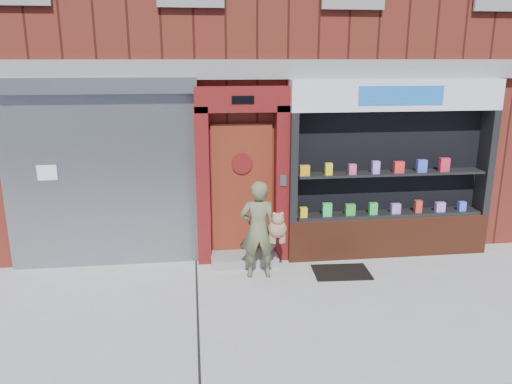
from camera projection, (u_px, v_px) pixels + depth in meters
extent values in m
plane|color=#9E9E99|center=(312.00, 309.00, 6.82)|extent=(80.00, 80.00, 0.00)
cube|color=#5F1D15|center=(256.00, 28.00, 11.53)|extent=(12.00, 8.00, 8.00)
cube|color=gray|center=(289.00, 69.00, 7.84)|extent=(12.00, 0.16, 0.30)
cube|color=gray|center=(102.00, 183.00, 7.95)|extent=(3.00, 0.10, 2.80)
cube|color=slate|center=(93.00, 86.00, 7.49)|extent=(3.10, 0.30, 0.24)
cube|color=white|center=(47.00, 173.00, 7.73)|extent=(0.30, 0.01, 0.24)
cube|color=#5F1010|center=(203.00, 187.00, 8.09)|extent=(0.22, 0.28, 2.60)
cube|color=#5F1010|center=(282.00, 184.00, 8.25)|extent=(0.22, 0.28, 2.60)
cube|color=#5F1010|center=(242.00, 99.00, 7.81)|extent=(1.50, 0.28, 0.40)
cube|color=black|center=(243.00, 100.00, 7.67)|extent=(0.35, 0.01, 0.12)
cube|color=maroon|center=(242.00, 190.00, 8.30)|extent=(1.00, 0.06, 2.20)
cylinder|color=black|center=(242.00, 164.00, 8.15)|extent=(0.28, 0.02, 0.28)
cylinder|color=#5F1010|center=(242.00, 164.00, 8.14)|extent=(0.34, 0.02, 0.34)
cube|color=gray|center=(244.00, 259.00, 8.34)|extent=(1.10, 0.55, 0.15)
cube|color=slate|center=(283.00, 181.00, 8.08)|extent=(0.10, 0.02, 0.18)
cube|color=#612917|center=(386.00, 235.00, 8.67)|extent=(3.50, 0.40, 0.70)
cube|color=black|center=(292.00, 167.00, 8.14)|extent=(0.12, 0.40, 1.80)
cube|color=black|center=(485.00, 162.00, 8.55)|extent=(0.12, 0.40, 1.80)
cube|color=black|center=(387.00, 162.00, 8.52)|extent=(3.30, 0.03, 1.80)
cube|color=black|center=(388.00, 214.00, 8.57)|extent=(3.20, 0.36, 0.06)
cube|color=black|center=(391.00, 173.00, 8.38)|extent=(3.20, 0.36, 0.04)
cube|color=white|center=(396.00, 95.00, 8.05)|extent=(3.50, 0.40, 0.50)
cube|color=blue|center=(401.00, 96.00, 7.85)|extent=(1.40, 0.01, 0.30)
cube|color=yellow|center=(303.00, 212.00, 8.28)|extent=(0.12, 0.09, 0.17)
cube|color=green|center=(327.00, 210.00, 8.32)|extent=(0.15, 0.09, 0.22)
cube|color=green|center=(350.00, 210.00, 8.38)|extent=(0.16, 0.09, 0.19)
cube|color=green|center=(373.00, 209.00, 8.42)|extent=(0.13, 0.09, 0.20)
cube|color=#AA77D7|center=(396.00, 209.00, 8.48)|extent=(0.15, 0.09, 0.17)
cube|color=red|center=(418.00, 206.00, 8.52)|extent=(0.11, 0.09, 0.22)
cube|color=#B97CDF|center=(440.00, 207.00, 8.58)|extent=(0.16, 0.09, 0.17)
cube|color=#4165E0|center=(462.00, 206.00, 8.63)|extent=(0.12, 0.09, 0.16)
cube|color=gold|center=(305.00, 170.00, 8.10)|extent=(0.16, 0.09, 0.17)
cube|color=yellow|center=(329.00, 169.00, 8.14)|extent=(0.11, 0.09, 0.20)
cube|color=#E24B7B|center=(352.00, 169.00, 8.20)|extent=(0.12, 0.09, 0.17)
cube|color=#AD82EB|center=(376.00, 167.00, 8.24)|extent=(0.12, 0.09, 0.21)
cube|color=red|center=(399.00, 167.00, 8.29)|extent=(0.17, 0.09, 0.19)
cube|color=blue|center=(422.00, 166.00, 8.34)|extent=(0.16, 0.09, 0.21)
cube|color=red|center=(444.00, 165.00, 8.38)|extent=(0.16, 0.09, 0.23)
imported|color=#636543|center=(258.00, 230.00, 7.66)|extent=(0.58, 0.39, 1.54)
sphere|color=olive|center=(277.00, 229.00, 7.64)|extent=(0.28, 0.28, 0.28)
sphere|color=olive|center=(278.00, 219.00, 7.55)|extent=(0.19, 0.19, 0.19)
sphere|color=olive|center=(274.00, 214.00, 7.53)|extent=(0.07, 0.07, 0.07)
sphere|color=olive|center=(282.00, 214.00, 7.54)|extent=(0.07, 0.07, 0.07)
cylinder|color=olive|center=(271.00, 238.00, 7.67)|extent=(0.07, 0.07, 0.17)
cylinder|color=olive|center=(283.00, 237.00, 7.69)|extent=(0.07, 0.07, 0.17)
cylinder|color=olive|center=(274.00, 238.00, 7.66)|extent=(0.07, 0.07, 0.17)
cylinder|color=olive|center=(281.00, 238.00, 7.67)|extent=(0.07, 0.07, 0.17)
cube|color=black|center=(341.00, 272.00, 7.97)|extent=(0.92, 0.67, 0.02)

